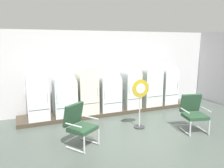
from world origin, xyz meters
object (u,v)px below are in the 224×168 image
at_px(refrigerator_3, 109,90).
at_px(refrigerator_6, 167,83).
at_px(armchair_left, 79,123).
at_px(refrigerator_2, 87,88).
at_px(armchair_right, 193,111).
at_px(refrigerator_0, 37,94).
at_px(sign_stand, 140,103).
at_px(refrigerator_1, 64,93).
at_px(refrigerator_4, 131,86).
at_px(refrigerator_5, 151,83).

bearing_deg(refrigerator_3, refrigerator_6, -0.16).
bearing_deg(armchair_left, refrigerator_2, 68.14).
bearing_deg(armchair_right, refrigerator_0, 149.19).
distance_m(refrigerator_6, sign_stand, 2.67).
bearing_deg(refrigerator_1, refrigerator_6, -0.32).
relative_size(refrigerator_3, armchair_left, 1.35).
relative_size(refrigerator_4, armchair_left, 1.47).
bearing_deg(refrigerator_6, refrigerator_1, 179.68).
relative_size(refrigerator_0, refrigerator_3, 1.07).
height_order(refrigerator_1, armchair_left, refrigerator_1).
height_order(refrigerator_5, refrigerator_6, refrigerator_5).
xyz_separation_m(refrigerator_5, refrigerator_6, (0.76, 0.02, -0.05)).
bearing_deg(sign_stand, refrigerator_3, 101.15).
bearing_deg(sign_stand, refrigerator_4, 71.55).
height_order(refrigerator_6, sign_stand, refrigerator_6).
bearing_deg(refrigerator_5, armchair_right, -91.72).
relative_size(refrigerator_0, refrigerator_1, 1.04).
bearing_deg(refrigerator_4, refrigerator_5, -0.22).
bearing_deg(refrigerator_3, refrigerator_4, -1.47).
bearing_deg(refrigerator_2, armchair_right, -44.64).
xyz_separation_m(armchair_left, armchair_right, (3.22, -0.33, 0.00)).
relative_size(refrigerator_6, armchair_left, 1.47).
relative_size(refrigerator_1, armchair_left, 1.39).
height_order(refrigerator_4, armchair_left, refrigerator_4).
distance_m(refrigerator_0, sign_stand, 3.14).
height_order(refrigerator_5, sign_stand, refrigerator_5).
bearing_deg(refrigerator_0, refrigerator_2, -0.31).
distance_m(armchair_left, armchair_right, 3.23).
bearing_deg(refrigerator_1, refrigerator_5, -0.71).
bearing_deg(refrigerator_0, armchair_left, -69.49).
xyz_separation_m(refrigerator_1, armchair_left, (-0.06, -2.06, -0.31)).
bearing_deg(refrigerator_4, armchair_right, -72.01).
bearing_deg(armchair_right, refrigerator_1, 142.91).
relative_size(armchair_left, armchair_right, 1.00).
bearing_deg(refrigerator_5, refrigerator_0, 179.53).
xyz_separation_m(refrigerator_4, refrigerator_5, (0.83, -0.00, 0.05)).
distance_m(refrigerator_1, armchair_left, 2.08).
relative_size(armchair_left, sign_stand, 0.71).
distance_m(refrigerator_5, armchair_left, 3.88).
xyz_separation_m(refrigerator_5, armchair_left, (-3.29, -2.02, -0.41)).
height_order(refrigerator_4, refrigerator_6, same).
xyz_separation_m(refrigerator_0, refrigerator_4, (3.22, -0.03, 0.01)).
bearing_deg(refrigerator_1, refrigerator_3, -0.56).
distance_m(refrigerator_5, sign_stand, 2.10).
bearing_deg(armchair_right, sign_stand, 149.53).
xyz_separation_m(refrigerator_0, armchair_right, (3.98, -2.38, -0.35)).
relative_size(refrigerator_1, sign_stand, 0.99).
bearing_deg(refrigerator_0, sign_stand, -30.98).
bearing_deg(refrigerator_5, refrigerator_4, 179.78).
bearing_deg(refrigerator_4, refrigerator_1, 179.12).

